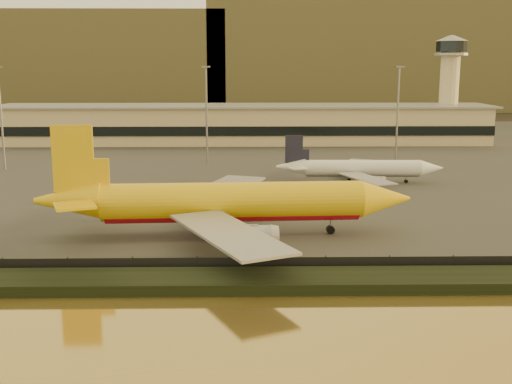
# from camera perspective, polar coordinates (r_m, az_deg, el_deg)

# --- Properties ---
(ground) EXTENTS (900.00, 900.00, 0.00)m
(ground) POSITION_cam_1_polar(r_m,az_deg,el_deg) (93.13, -0.96, -4.90)
(ground) COLOR black
(ground) RESTS_ON ground
(embankment) EXTENTS (320.00, 7.00, 1.40)m
(embankment) POSITION_cam_1_polar(r_m,az_deg,el_deg) (76.72, -0.94, -7.93)
(embankment) COLOR black
(embankment) RESTS_ON ground
(tarmac) EXTENTS (320.00, 220.00, 0.20)m
(tarmac) POSITION_cam_1_polar(r_m,az_deg,el_deg) (186.26, -1.01, 3.28)
(tarmac) COLOR #2D2D2D
(tarmac) RESTS_ON ground
(perimeter_fence) EXTENTS (300.00, 0.05, 2.20)m
(perimeter_fence) POSITION_cam_1_polar(r_m,az_deg,el_deg) (80.32, -0.94, -6.59)
(perimeter_fence) COLOR black
(perimeter_fence) RESTS_ON tarmac
(terminal_building) EXTENTS (202.00, 25.00, 12.60)m
(terminal_building) POSITION_cam_1_polar(r_m,az_deg,el_deg) (216.39, -4.90, 5.99)
(terminal_building) COLOR tan
(terminal_building) RESTS_ON tarmac
(control_tower) EXTENTS (11.20, 11.20, 35.50)m
(control_tower) POSITION_cam_1_polar(r_m,az_deg,el_deg) (231.37, 16.83, 9.72)
(control_tower) COLOR tan
(control_tower) RESTS_ON tarmac
(apron_light_masts) EXTENTS (152.20, 12.20, 25.40)m
(apron_light_masts) POSITION_cam_1_polar(r_m,az_deg,el_deg) (165.47, 4.22, 7.68)
(apron_light_masts) COLOR slate
(apron_light_masts) RESTS_ON tarmac
(distant_hills) EXTENTS (470.00, 160.00, 70.00)m
(distant_hills) POSITION_cam_1_polar(r_m,az_deg,el_deg) (430.00, -3.88, 11.95)
(distant_hills) COLOR brown
(distant_hills) RESTS_ON ground
(dhl_cargo_jet) EXTENTS (57.19, 56.01, 17.09)m
(dhl_cargo_jet) POSITION_cam_1_polar(r_m,az_deg,el_deg) (97.39, -2.67, -0.98)
(dhl_cargo_jet) COLOR gold
(dhl_cargo_jet) RESTS_ON tarmac
(white_narrowbody_jet) EXTENTS (36.79, 35.98, 10.59)m
(white_narrowbody_jet) POSITION_cam_1_polar(r_m,az_deg,el_deg) (143.30, 9.18, 2.05)
(white_narrowbody_jet) COLOR white
(white_narrowbody_jet) RESTS_ON tarmac
(gse_vehicle_yellow) EXTENTS (3.86, 2.90, 1.59)m
(gse_vehicle_yellow) POSITION_cam_1_polar(r_m,az_deg,el_deg) (124.40, 9.79, -0.47)
(gse_vehicle_yellow) COLOR gold
(gse_vehicle_yellow) RESTS_ON tarmac
(gse_vehicle_white) EXTENTS (4.92, 3.70, 2.02)m
(gse_vehicle_white) POSITION_cam_1_polar(r_m,az_deg,el_deg) (124.95, -12.66, -0.43)
(gse_vehicle_white) COLOR white
(gse_vehicle_white) RESTS_ON tarmac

